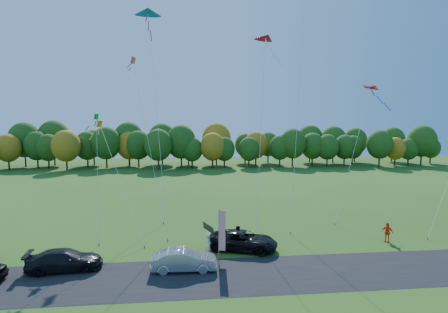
{
  "coord_description": "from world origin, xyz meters",
  "views": [
    {
      "loc": [
        -3.34,
        -26.12,
        9.97
      ],
      "look_at": [
        0.0,
        6.0,
        7.0
      ],
      "focal_mm": 28.0,
      "sensor_mm": 36.0,
      "label": 1
    }
  ],
  "objects": [
    {
      "name": "asphalt_strip",
      "position": [
        0.0,
        -4.0,
        0.01
      ],
      "size": [
        90.0,
        6.0,
        0.01
      ],
      "primitive_type": "cube",
      "color": "black",
      "rests_on": "ground"
    },
    {
      "name": "kite_diamond_blue_low",
      "position": [
        20.29,
        3.39,
        3.92
      ],
      "size": [
        6.41,
        4.42,
        8.19
      ],
      "color": "#4C3F33",
      "rests_on": "ground"
    },
    {
      "name": "feather_flag",
      "position": [
        -0.99,
        -1.74,
        2.41
      ],
      "size": [
        0.5,
        0.23,
        3.95
      ],
      "color": "#999999",
      "rests_on": "ground"
    },
    {
      "name": "silver_sedan",
      "position": [
        -3.67,
        -2.85,
        0.74
      ],
      "size": [
        4.51,
        1.64,
        1.48
      ],
      "primitive_type": "imported",
      "rotation": [
        0.0,
        0.0,
        1.55
      ],
      "color": "silver",
      "rests_on": "ground"
    },
    {
      "name": "kite_parafoil_rainbow",
      "position": [
        14.41,
        9.5,
        7.24
      ],
      "size": [
        8.24,
        6.73,
        14.82
      ],
      "color": "#4C3F33",
      "rests_on": "ground"
    },
    {
      "name": "ground",
      "position": [
        0.0,
        0.0,
        0.0
      ],
      "size": [
        160.0,
        160.0,
        0.0
      ],
      "primitive_type": "plane",
      "color": "#214F14"
    },
    {
      "name": "dark_truck_a",
      "position": [
        -11.81,
        -1.97,
        0.72
      ],
      "size": [
        5.14,
        2.58,
        1.43
      ],
      "primitive_type": "imported",
      "rotation": [
        0.0,
        0.0,
        1.69
      ],
      "color": "black",
      "rests_on": "ground"
    },
    {
      "name": "person_tailgate_a",
      "position": [
        -1.86,
        -0.5,
        0.89
      ],
      "size": [
        0.46,
        0.67,
        1.79
      ],
      "primitive_type": "imported",
      "rotation": [
        0.0,
        0.0,
        1.63
      ],
      "color": "silver",
      "rests_on": "ground"
    },
    {
      "name": "kite_diamond_yellow",
      "position": [
        -9.29,
        5.0,
        5.12
      ],
      "size": [
        5.29,
        6.76,
        10.66
      ],
      "color": "#4C3F33",
      "rests_on": "ground"
    },
    {
      "name": "kite_diamond_pink",
      "position": [
        -7.75,
        12.68,
        8.86
      ],
      "size": [
        4.5,
        8.77,
        18.27
      ],
      "color": "#4C3F33",
      "rests_on": "ground"
    },
    {
      "name": "kite_parafoil_orange",
      "position": [
        8.36,
        9.8,
        15.17
      ],
      "size": [
        6.73,
        11.91,
        30.72
      ],
      "color": "#4C3F33",
      "rests_on": "ground"
    },
    {
      "name": "kite_diamond_green",
      "position": [
        -11.12,
        4.67,
        5.6
      ],
      "size": [
        1.26,
        4.07,
        11.21
      ],
      "color": "#4C3F33",
      "rests_on": "ground"
    },
    {
      "name": "kite_delta_blue",
      "position": [
        -6.4,
        8.97,
        11.68
      ],
      "size": [
        3.99,
        12.17,
        24.0
      ],
      "color": "#4C3F33",
      "rests_on": "ground"
    },
    {
      "name": "person_tailgate_b",
      "position": [
        0.68,
        1.39,
        0.86
      ],
      "size": [
        0.71,
        0.88,
        1.73
      ],
      "primitive_type": "imported",
      "rotation": [
        0.0,
        0.0,
        1.64
      ],
      "color": "gray",
      "rests_on": "ground"
    },
    {
      "name": "person_east",
      "position": [
        13.46,
        1.24,
        0.83
      ],
      "size": [
        0.95,
        1.0,
        1.66
      ],
      "primitive_type": "imported",
      "rotation": [
        0.0,
        0.0,
        -0.84
      ],
      "color": "#F84017",
      "rests_on": "ground"
    },
    {
      "name": "black_suv",
      "position": [
        0.96,
        0.63,
        0.76
      ],
      "size": [
        6.0,
        4.17,
        1.52
      ],
      "primitive_type": "imported",
      "rotation": [
        0.0,
        0.0,
        1.24
      ],
      "color": "black",
      "rests_on": "ground"
    },
    {
      "name": "tree_line",
      "position": [
        0.0,
        55.0,
        0.0
      ],
      "size": [
        116.0,
        12.0,
        10.0
      ],
      "primitive_type": null,
      "color": "#1E4711",
      "rests_on": "ground"
    },
    {
      "name": "kite_delta_red",
      "position": [
        3.77,
        7.24,
        10.03
      ],
      "size": [
        3.85,
        9.54,
        20.55
      ],
      "color": "#4C3F33",
      "rests_on": "ground"
    }
  ]
}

